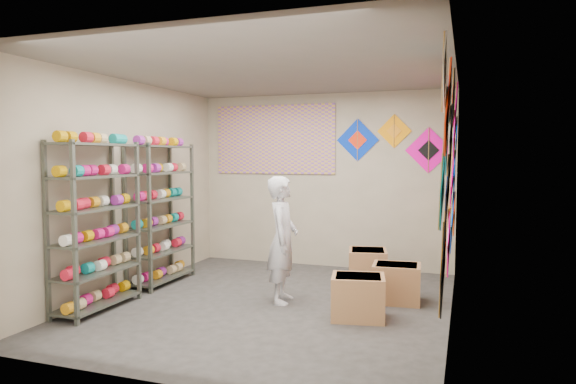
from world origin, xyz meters
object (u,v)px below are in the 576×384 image
at_px(shelf_rack_back, 161,214).
at_px(shelf_rack_front, 96,226).
at_px(carton_c, 368,267).
at_px(shopkeeper, 283,240).
at_px(carton_b, 396,283).
at_px(carton_a, 358,297).

bearing_deg(shelf_rack_back, shelf_rack_front, -90.00).
bearing_deg(shelf_rack_back, carton_c, 17.03).
distance_m(shopkeeper, carton_b, 1.45).
distance_m(shelf_rack_front, shelf_rack_back, 1.30).
distance_m(carton_a, carton_c, 1.48).
bearing_deg(shopkeeper, carton_a, -118.32).
relative_size(shelf_rack_front, shelf_rack_back, 1.00).
bearing_deg(carton_a, shelf_rack_back, 156.22).
height_order(carton_a, carton_b, carton_a).
height_order(shelf_rack_front, shelf_rack_back, same).
bearing_deg(carton_c, shelf_rack_back, -174.30).
height_order(shelf_rack_front, carton_c, shelf_rack_front).
bearing_deg(shelf_rack_front, carton_c, 38.36).
height_order(carton_a, carton_c, carton_c).
bearing_deg(carton_b, shopkeeper, -165.23).
distance_m(shopkeeper, carton_c, 1.49).
relative_size(shelf_rack_front, carton_c, 3.48).
relative_size(shelf_rack_back, shopkeeper, 1.27).
bearing_deg(shopkeeper, carton_c, -44.99).
bearing_deg(carton_b, carton_a, -116.33).
bearing_deg(shelf_rack_front, shopkeeper, 27.37).
relative_size(shopkeeper, carton_c, 2.74).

